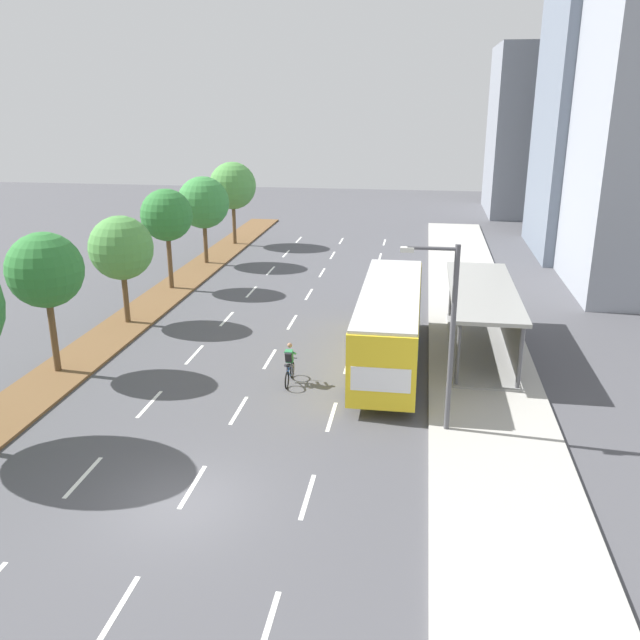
# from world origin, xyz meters

# --- Properties ---
(ground_plane) EXTENTS (140.00, 140.00, 0.00)m
(ground_plane) POSITION_xyz_m (0.00, 0.00, 0.00)
(ground_plane) COLOR #4C4C51
(median_strip) EXTENTS (2.60, 52.00, 0.12)m
(median_strip) POSITION_xyz_m (-8.30, 20.00, 0.06)
(median_strip) COLOR brown
(median_strip) RESTS_ON ground
(sidewalk_right) EXTENTS (4.50, 52.00, 0.15)m
(sidewalk_right) POSITION_xyz_m (9.25, 20.00, 0.07)
(sidewalk_right) COLOR #ADAAA3
(sidewalk_right) RESTS_ON ground
(lane_divider_left) EXTENTS (0.14, 44.19, 0.01)m
(lane_divider_left) POSITION_xyz_m (-3.50, 16.60, 0.00)
(lane_divider_left) COLOR white
(lane_divider_left) RESTS_ON ground
(lane_divider_center) EXTENTS (0.14, 44.19, 0.01)m
(lane_divider_center) POSITION_xyz_m (0.00, 16.60, 0.00)
(lane_divider_center) COLOR white
(lane_divider_center) RESTS_ON ground
(lane_divider_right) EXTENTS (0.14, 44.19, 0.01)m
(lane_divider_right) POSITION_xyz_m (3.50, 16.60, 0.00)
(lane_divider_right) COLOR white
(lane_divider_right) RESTS_ON ground
(bus_shelter) EXTENTS (2.90, 9.83, 2.86)m
(bus_shelter) POSITION_xyz_m (9.53, 13.75, 1.87)
(bus_shelter) COLOR gray
(bus_shelter) RESTS_ON sidewalk_right
(bus) EXTENTS (2.54, 11.29, 3.37)m
(bus) POSITION_xyz_m (5.25, 11.60, 2.07)
(bus) COLOR yellow
(bus) RESTS_ON ground
(cyclist) EXTENTS (0.46, 1.82, 1.71)m
(cyclist) POSITION_xyz_m (1.39, 8.89, 0.79)
(cyclist) COLOR black
(cyclist) RESTS_ON ground
(median_tree_second) EXTENTS (3.07, 3.07, 5.90)m
(median_tree_second) POSITION_xyz_m (-8.50, 8.47, 4.46)
(median_tree_second) COLOR brown
(median_tree_second) RESTS_ON median_strip
(median_tree_third) EXTENTS (3.19, 3.19, 5.46)m
(median_tree_third) POSITION_xyz_m (-8.29, 15.04, 3.97)
(median_tree_third) COLOR brown
(median_tree_third) RESTS_ON median_strip
(median_tree_fourth) EXTENTS (3.05, 3.05, 5.94)m
(median_tree_fourth) POSITION_xyz_m (-8.40, 21.61, 4.51)
(median_tree_fourth) COLOR brown
(median_tree_fourth) RESTS_ON median_strip
(median_tree_fifth) EXTENTS (3.50, 3.50, 5.93)m
(median_tree_fifth) POSITION_xyz_m (-8.32, 28.18, 4.28)
(median_tree_fifth) COLOR brown
(median_tree_fifth) RESTS_ON median_strip
(median_tree_farthest) EXTENTS (3.59, 3.59, 6.30)m
(median_tree_farthest) POSITION_xyz_m (-8.11, 34.75, 4.61)
(median_tree_farthest) COLOR brown
(median_tree_farthest) RESTS_ON median_strip
(streetlight) EXTENTS (1.91, 0.24, 6.50)m
(streetlight) POSITION_xyz_m (7.42, 5.56, 3.89)
(streetlight) COLOR #4C4C51
(streetlight) RESTS_ON sidewalk_right
(building_mid_right) EXTENTS (9.22, 11.11, 23.63)m
(building_mid_right) POSITION_xyz_m (19.32, 36.25, 11.81)
(building_mid_right) COLOR slate
(building_mid_right) RESTS_ON ground
(building_far_right) EXTENTS (10.10, 11.12, 15.83)m
(building_far_right) POSITION_xyz_m (17.73, 54.34, 7.91)
(building_far_right) COLOR gray
(building_far_right) RESTS_ON ground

